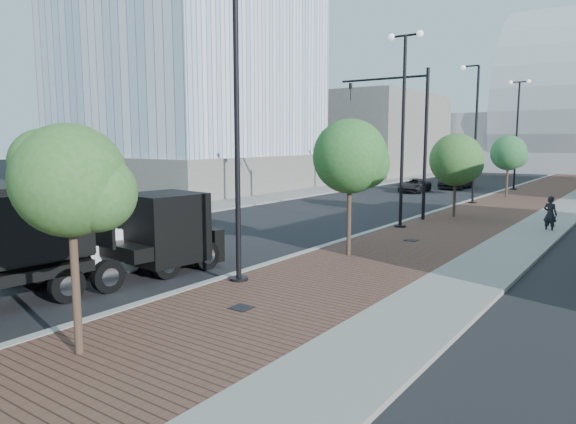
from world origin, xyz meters
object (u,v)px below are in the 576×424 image
Objects in this scene: dump_truck at (66,249)px; dark_car_mid at (415,185)px; pedestrian at (550,214)px; white_sedan at (80,250)px.

dump_truck reaches higher than dark_car_mid.
dark_car_mid is 2.35× the size of pedestrian.
white_sedan is 1.15× the size of dark_car_mid.
white_sedan is 32.03m from dark_car_mid.
dump_truck is 3.30× the size of dark_car_mid.
white_sedan is 2.71× the size of pedestrian.
dump_truck is 2.29m from white_sedan.
pedestrian is at bearing -53.65° from dark_car_mid.
white_sedan is (-1.66, 1.50, -0.48)m from dump_truck.
white_sedan is at bearing -91.38° from dark_car_mid.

